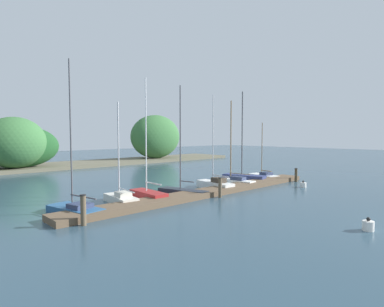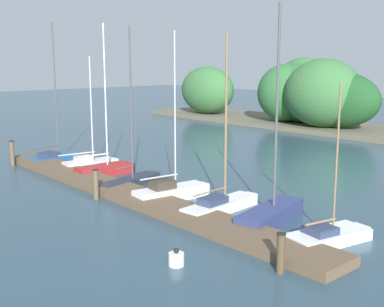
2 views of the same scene
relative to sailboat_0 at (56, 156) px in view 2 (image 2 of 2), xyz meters
name	(u,v)px [view 2 (image 2 of 2)]	position (x,y,z in m)	size (l,w,h in m)	color
dock_pier	(125,193)	(9.40, -1.29, -0.15)	(22.34, 1.80, 0.35)	brown
far_shore	(357,98)	(5.80, 24.12, 2.63)	(55.34, 8.61, 7.35)	#66604C
sailboat_0	(56,156)	(0.00, 0.00, 0.00)	(1.99, 3.81, 8.24)	#285684
sailboat_1	(91,162)	(3.14, 0.57, 0.03)	(1.35, 3.53, 6.27)	silver
sailboat_2	(106,168)	(5.06, 0.40, 0.04)	(1.16, 3.32, 7.95)	maroon
sailboat_3	(131,178)	(7.83, 0.12, 0.02)	(1.76, 4.05, 7.68)	#232833
sailboat_4	(172,191)	(11.17, 0.03, 0.06)	(1.35, 3.70, 7.30)	white
sailboat_5	(222,202)	(13.89, 0.43, 0.05)	(1.32, 4.14, 7.09)	white
sailboat_6	(272,211)	(16.06, 0.98, 0.09)	(1.86, 4.11, 8.09)	navy
sailboat_7	(330,235)	(18.79, 0.67, -0.05)	(1.76, 3.35, 5.37)	white
mooring_piling_0	(12,153)	(-0.61, -2.46, 0.41)	(0.29, 0.29, 1.46)	brown
mooring_piling_1	(96,184)	(8.95, -2.52, 0.36)	(0.26, 0.26, 1.36)	brown
mooring_piling_2	(281,253)	(19.26, -2.53, 0.29)	(0.28, 0.28, 1.21)	#4C3D28
channel_buoy_1	(176,259)	(16.86, -4.45, -0.12)	(0.47, 0.47, 0.56)	white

